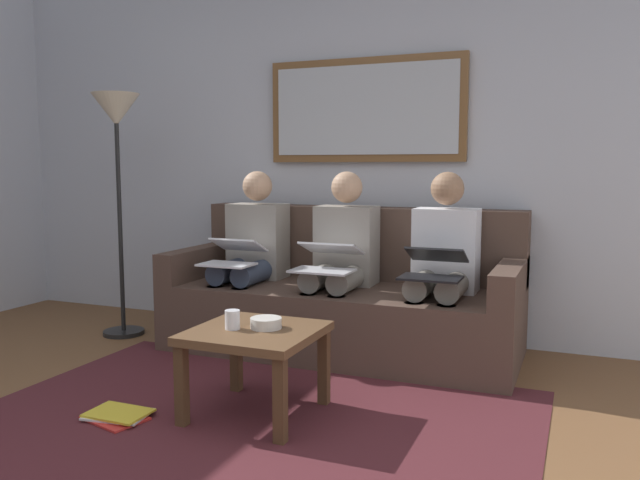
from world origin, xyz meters
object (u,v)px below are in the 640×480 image
object	(u,v)px
framed_mirror	(365,110)
person_left	(442,262)
couch	(345,301)
cup	(232,320)
laptop_white	(233,253)
magazine_stack	(117,415)
standing_lamp	(117,137)
laptop_black	(434,265)
person_right	(251,251)
person_middle	(341,256)
bowl	(266,323)
coffee_table	(256,343)
laptop_silver	(327,258)

from	to	relation	value
framed_mirror	person_left	world-z (taller)	framed_mirror
couch	cup	xyz separation A→B (m)	(0.10, 1.26, 0.15)
laptop_white	magazine_stack	xyz separation A→B (m)	(-0.07, 1.21, -0.61)
laptop_white	standing_lamp	xyz separation A→B (m)	(0.91, -0.04, 0.75)
laptop_black	person_right	world-z (taller)	person_right
person_middle	magazine_stack	bearing A→B (deg)	68.45
laptop_black	laptop_white	size ratio (longest dim) A/B	1.03
framed_mirror	cup	size ratio (longest dim) A/B	15.30
person_left	bowl	bearing A→B (deg)	61.87
coffee_table	standing_lamp	xyz separation A→B (m)	(1.55, -0.95, 1.02)
bowl	person_middle	size ratio (longest dim) A/B	0.13
bowl	magazine_stack	distance (m)	0.81
couch	framed_mirror	size ratio (longest dim) A/B	1.60
person_middle	coffee_table	bearing A→B (deg)	90.03
person_right	laptop_white	xyz separation A→B (m)	(0.00, 0.23, 0.02)
cup	person_left	xyz separation A→B (m)	(-0.74, -1.19, 0.15)
bowl	laptop_silver	size ratio (longest dim) A/B	0.39
person_left	person_middle	distance (m)	0.64
person_right	standing_lamp	size ratio (longest dim) A/B	0.69
couch	person_right	xyz separation A→B (m)	(0.64, 0.07, 0.30)
laptop_white	standing_lamp	bearing A→B (deg)	-2.22
coffee_table	laptop_silver	bearing A→B (deg)	-89.96
couch	laptop_white	bearing A→B (deg)	25.32
cup	magazine_stack	size ratio (longest dim) A/B	0.28
couch	bowl	world-z (taller)	couch
framed_mirror	laptop_silver	bearing A→B (deg)	90.00
person_left	person_middle	xyz separation A→B (m)	(0.64, 0.00, 0.00)
laptop_white	framed_mirror	bearing A→B (deg)	-132.80
person_middle	person_right	xyz separation A→B (m)	(0.64, 0.00, 0.00)
standing_lamp	framed_mirror	bearing A→B (deg)	-157.07
couch	laptop_silver	world-z (taller)	couch
cup	person_middle	size ratio (longest dim) A/B	0.08
laptop_black	magazine_stack	size ratio (longest dim) A/B	1.16
person_middle	person_right	bearing A→B (deg)	0.00
laptop_silver	bowl	bearing A→B (deg)	92.69
couch	laptop_silver	size ratio (longest dim) A/B	5.82
couch	person_middle	bearing A→B (deg)	90.00
laptop_silver	laptop_white	bearing A→B (deg)	0.06
standing_lamp	magazine_stack	bearing A→B (deg)	128.06
person_right	laptop_white	size ratio (longest dim) A/B	3.15
person_middle	laptop_white	distance (m)	0.68
standing_lamp	coffee_table	bearing A→B (deg)	148.51
person_right	laptop_black	bearing A→B (deg)	169.76
person_right	bowl	bearing A→B (deg)	121.35
coffee_table	person_left	xyz separation A→B (m)	(-0.64, -1.15, 0.26)
laptop_silver	person_right	distance (m)	0.68
bowl	laptop_black	xyz separation A→B (m)	(-0.60, -0.89, 0.19)
person_left	standing_lamp	xyz separation A→B (m)	(2.19, 0.20, 0.76)
cup	standing_lamp	world-z (taller)	standing_lamp
standing_lamp	bowl	bearing A→B (deg)	149.97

